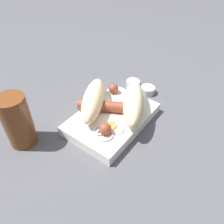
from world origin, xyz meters
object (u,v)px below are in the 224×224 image
Objects in this scene: condiment_cup_near at (148,90)px; sausage at (110,106)px; drink_glass at (17,121)px; condiment_cup_far at (133,84)px; food_tray at (112,119)px; bread_roll at (113,101)px.

sausage is at bearing 171.93° from condiment_cup_near.
condiment_cup_near is at bearing -21.89° from drink_glass.
condiment_cup_far is at bearing 10.93° from sausage.
food_tray reaches higher than condiment_cup_far.
drink_glass is (-0.36, 0.14, 0.06)m from condiment_cup_near.
drink_glass is (-0.36, 0.09, 0.06)m from condiment_cup_far.
bread_roll is 1.75× the size of drink_glass.
sausage reaches higher than food_tray.
condiment_cup_far is (0.16, 0.04, -0.05)m from bread_roll.
food_tray is at bearing -153.35° from bread_roll.
drink_glass reaches higher than bread_roll.
condiment_cup_near is (0.17, -0.02, -0.03)m from sausage.
bread_roll is at bearing 173.73° from condiment_cup_near.
condiment_cup_far is (0.00, 0.06, 0.00)m from condiment_cup_near.
sausage reaches higher than condiment_cup_near.
bread_roll reaches higher than condiment_cup_far.
condiment_cup_near is (0.16, -0.02, -0.05)m from bread_roll.
drink_glass reaches higher than food_tray.
food_tray is 1.77× the size of drink_glass.
condiment_cup_near is 0.39m from drink_glass.
bread_roll is 0.17m from condiment_cup_near.
sausage is at bearing -32.10° from drink_glass.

